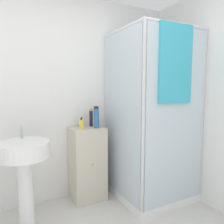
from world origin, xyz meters
TOP-DOWN VIEW (x-y plane):
  - wall_back at (0.00, 1.70)m, footprint 6.40×0.06m
  - shower_enclosure at (1.16, 1.13)m, footprint 0.89×0.92m
  - vanity_cabinet at (0.46, 1.49)m, footprint 0.40×0.36m
  - sink at (-0.29, 1.22)m, footprint 0.49×0.49m
  - soap_dispenser at (0.38, 1.46)m, footprint 0.05×0.05m
  - shampoo_bottle_tall_black at (0.54, 1.56)m, footprint 0.05×0.05m
  - shampoo_bottle_blue at (0.56, 1.42)m, footprint 0.06×0.06m
  - lotion_bottle_white at (0.42, 1.56)m, footprint 0.06×0.06m

SIDE VIEW (x-z plane):
  - vanity_cabinet at x=0.46m, z-range 0.00..0.91m
  - shower_enclosure at x=1.16m, z-range -0.43..1.64m
  - sink at x=-0.29m, z-range 0.17..1.18m
  - soap_dispenser at x=0.38m, z-range 0.89..1.03m
  - lotion_bottle_white at x=0.42m, z-range 0.89..1.04m
  - shampoo_bottle_tall_black at x=0.54m, z-range 0.90..1.12m
  - shampoo_bottle_blue at x=0.56m, z-range 0.90..1.17m
  - wall_back at x=0.00m, z-range 0.00..2.50m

